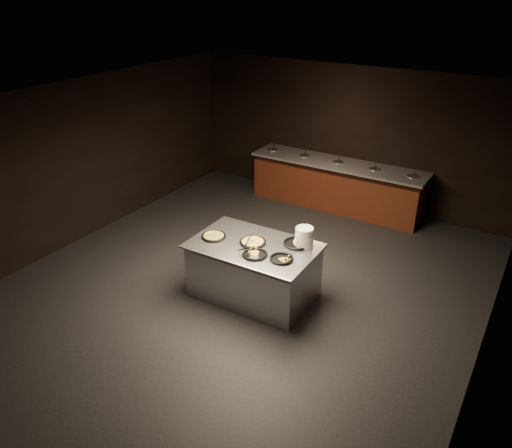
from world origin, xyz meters
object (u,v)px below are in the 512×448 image
at_px(pan_veggie_whole, 214,236).
at_px(pan_cheese_whole, 253,242).
at_px(plate_stack, 304,237).
at_px(serving_counter, 254,271).

xyz_separation_m(pan_veggie_whole, pan_cheese_whole, (0.61, 0.16, 0.00)).
bearing_deg(plate_stack, serving_counter, -151.36).
xyz_separation_m(serving_counter, pan_veggie_whole, (-0.64, -0.12, 0.48)).
relative_size(plate_stack, pan_cheese_whole, 0.74).
bearing_deg(pan_cheese_whole, plate_stack, 25.03).
bearing_deg(pan_veggie_whole, pan_cheese_whole, 14.38).
bearing_deg(pan_veggie_whole, serving_counter, 10.72).
height_order(serving_counter, pan_veggie_whole, pan_veggie_whole).
height_order(serving_counter, pan_cheese_whole, pan_cheese_whole).
distance_m(serving_counter, plate_stack, 0.96).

